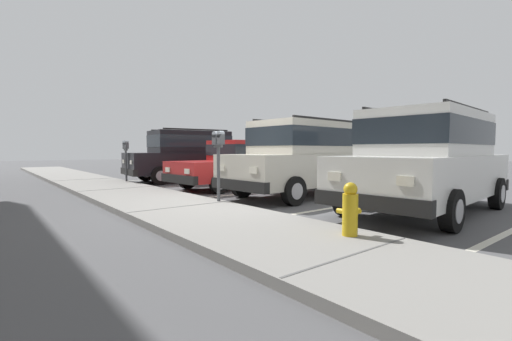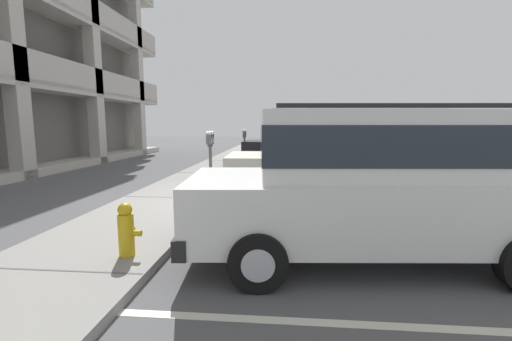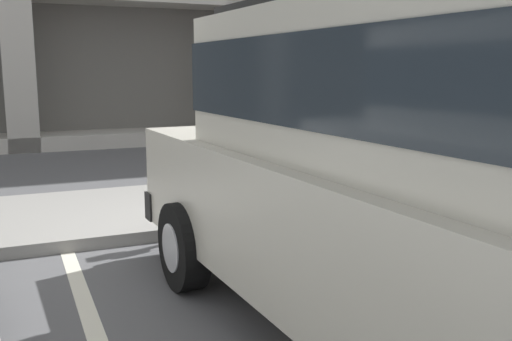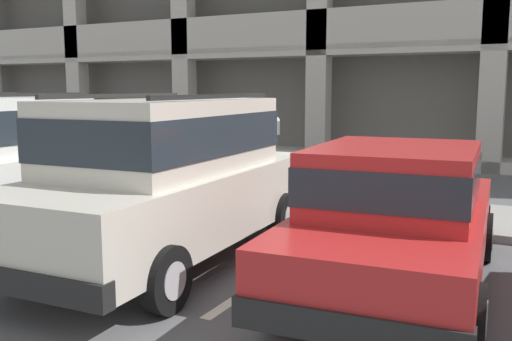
{
  "view_description": "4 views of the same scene",
  "coord_description": "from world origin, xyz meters",
  "px_view_note": "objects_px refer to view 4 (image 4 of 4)",
  "views": [
    {
      "loc": [
        -6.14,
        4.38,
        1.24
      ],
      "look_at": [
        0.09,
        -0.66,
        0.76
      ],
      "focal_mm": 24.0,
      "sensor_mm": 36.0,
      "label": 1
    },
    {
      "loc": [
        -7.56,
        -1.4,
        1.82
      ],
      "look_at": [
        0.02,
        -0.71,
        0.77
      ],
      "focal_mm": 24.0,
      "sensor_mm": 36.0,
      "label": 2
    },
    {
      "loc": [
        -1.93,
        -4.97,
        1.62
      ],
      "look_at": [
        -0.04,
        -0.62,
        0.78
      ],
      "focal_mm": 40.0,
      "sensor_mm": 36.0,
      "label": 3
    },
    {
      "loc": [
        4.24,
        -8.0,
        2.1
      ],
      "look_at": [
        0.49,
        -0.78,
        0.92
      ],
      "focal_mm": 40.0,
      "sensor_mm": 36.0,
      "label": 4
    }
  ],
  "objects_px": {
    "silver_suv": "(168,173)",
    "dark_hatchback": "(397,214)",
    "parking_meter_near": "(269,140)",
    "fire_hydrant": "(112,171)"
  },
  "relations": [
    {
      "from": "dark_hatchback",
      "to": "parking_meter_near",
      "type": "relative_size",
      "value": 3.01
    },
    {
      "from": "dark_hatchback",
      "to": "fire_hydrant",
      "type": "distance_m",
      "value": 7.0
    },
    {
      "from": "parking_meter_near",
      "to": "silver_suv",
      "type": "bearing_deg",
      "value": -89.49
    },
    {
      "from": "silver_suv",
      "to": "dark_hatchback",
      "type": "distance_m",
      "value": 2.74
    },
    {
      "from": "silver_suv",
      "to": "fire_hydrant",
      "type": "xyz_separation_m",
      "value": [
        -3.64,
        3.1,
        -0.62
      ]
    },
    {
      "from": "silver_suv",
      "to": "dark_hatchback",
      "type": "relative_size",
      "value": 1.06
    },
    {
      "from": "silver_suv",
      "to": "parking_meter_near",
      "type": "xyz_separation_m",
      "value": [
        -0.02,
        2.8,
        0.17
      ]
    },
    {
      "from": "fire_hydrant",
      "to": "dark_hatchback",
      "type": "bearing_deg",
      "value": -24.41
    },
    {
      "from": "parking_meter_near",
      "to": "fire_hydrant",
      "type": "bearing_deg",
      "value": 175.31
    },
    {
      "from": "dark_hatchback",
      "to": "fire_hydrant",
      "type": "relative_size",
      "value": 6.56
    }
  ]
}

